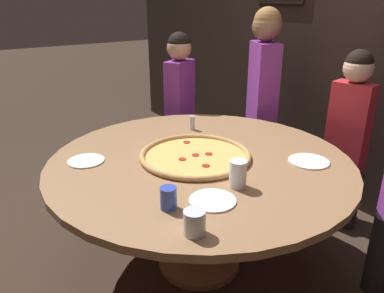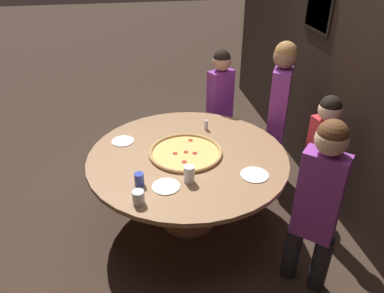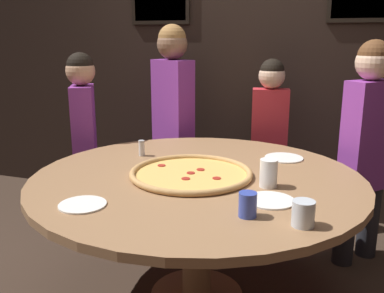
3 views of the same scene
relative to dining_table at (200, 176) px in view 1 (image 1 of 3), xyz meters
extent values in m
plane|color=#38281E|center=(0.00, 0.00, -0.63)|extent=(24.00, 24.00, 0.00)
cube|color=black|center=(0.00, 1.47, 0.67)|extent=(6.40, 0.06, 2.60)
cylinder|color=#936B47|center=(0.00, 0.00, 0.09)|extent=(1.74, 1.74, 0.04)
cylinder|color=#936B47|center=(0.00, 0.00, -0.28)|extent=(0.16, 0.16, 0.70)
cylinder|color=#936B47|center=(0.00, 0.00, -0.61)|extent=(0.52, 0.52, 0.04)
cylinder|color=#EAB75B|center=(-0.03, -0.01, 0.12)|extent=(0.61, 0.61, 0.01)
torus|color=tan|center=(-0.03, -0.01, 0.13)|extent=(0.65, 0.65, 0.03)
cylinder|color=#A8281E|center=(-0.03, -0.01, 0.13)|extent=(0.04, 0.04, 0.00)
cylinder|color=#A8281E|center=(-0.03, -0.11, 0.13)|extent=(0.04, 0.04, 0.00)
cylinder|color=#A8281E|center=(0.12, -0.05, 0.13)|extent=(0.04, 0.04, 0.00)
cylinder|color=#A8281E|center=(0.00, 0.06, 0.13)|extent=(0.04, 0.04, 0.00)
cylinder|color=#A8281E|center=(-0.23, 0.06, 0.13)|extent=(0.04, 0.04, 0.00)
cylinder|color=white|center=(0.38, -0.05, 0.18)|extent=(0.09, 0.09, 0.14)
cylinder|color=silver|center=(0.58, -0.45, 0.17)|extent=(0.09, 0.09, 0.10)
cylinder|color=#384CB7|center=(0.36, -0.44, 0.17)|extent=(0.07, 0.07, 0.10)
cylinder|color=white|center=(-0.34, -0.55, 0.12)|extent=(0.21, 0.21, 0.01)
cylinder|color=white|center=(0.39, 0.48, 0.12)|extent=(0.23, 0.23, 0.01)
cylinder|color=white|center=(0.42, -0.24, 0.12)|extent=(0.22, 0.22, 0.01)
cylinder|color=silver|center=(-0.44, 0.26, 0.16)|extent=(0.04, 0.04, 0.08)
cylinder|color=#B7B7BC|center=(-0.44, 0.26, 0.21)|extent=(0.04, 0.04, 0.01)
cylinder|color=#232328|center=(-0.43, 0.97, -0.36)|extent=(0.19, 0.19, 0.53)
cylinder|color=#232328|center=(-0.64, 1.08, -0.36)|extent=(0.19, 0.19, 0.53)
cube|color=purple|center=(-0.54, 1.03, 0.28)|extent=(0.36, 0.30, 0.75)
sphere|color=#8C664C|center=(-0.54, 1.03, 0.77)|extent=(0.23, 0.23, 0.23)
sphere|color=#9E703D|center=(-0.54, 1.03, 0.81)|extent=(0.21, 0.21, 0.21)
cylinder|color=#232328|center=(0.30, 1.16, -0.40)|extent=(0.14, 0.14, 0.45)
cylinder|color=#232328|center=(0.10, 1.13, -0.40)|extent=(0.14, 0.14, 0.45)
cube|color=red|center=(0.20, 1.14, 0.14)|extent=(0.29, 0.19, 0.63)
sphere|color=beige|center=(0.20, 1.14, 0.55)|extent=(0.19, 0.19, 0.19)
sphere|color=black|center=(0.20, 1.14, 0.58)|extent=(0.18, 0.18, 0.18)
cylinder|color=#232328|center=(0.78, 0.70, -0.38)|extent=(0.19, 0.19, 0.50)
cylinder|color=#232328|center=(-0.98, 0.45, -0.39)|extent=(0.17, 0.17, 0.47)
cylinder|color=#232328|center=(-1.08, 0.63, -0.39)|extent=(0.17, 0.17, 0.47)
cube|color=purple|center=(-1.03, 0.54, 0.17)|extent=(0.26, 0.32, 0.65)
sphere|color=tan|center=(-1.03, 0.54, 0.59)|extent=(0.20, 0.20, 0.20)
sphere|color=black|center=(-1.03, 0.54, 0.63)|extent=(0.19, 0.19, 0.19)
camera|label=1|loc=(1.59, -1.18, 0.99)|focal=35.00mm
camera|label=2|loc=(2.73, -0.44, 1.84)|focal=35.00mm
camera|label=3|loc=(0.67, -2.04, 0.82)|focal=40.00mm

